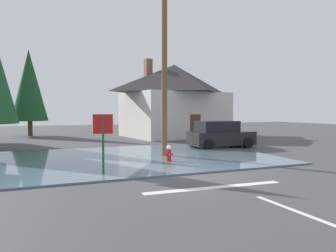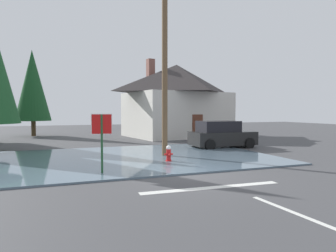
% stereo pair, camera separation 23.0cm
% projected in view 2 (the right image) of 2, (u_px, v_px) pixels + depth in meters
% --- Properties ---
extents(ground_plane, '(80.00, 80.00, 0.10)m').
position_uv_depth(ground_plane, '(188.00, 174.00, 11.36)').
color(ground_plane, '#424244').
extents(flood_puddle, '(13.12, 8.94, 0.07)m').
position_uv_depth(flood_puddle, '(136.00, 157.00, 14.82)').
color(flood_puddle, slate).
rests_on(flood_puddle, ground).
extents(lane_stop_bar, '(4.49, 0.50, 0.01)m').
position_uv_depth(lane_stop_bar, '(212.00, 188.00, 9.14)').
color(lane_stop_bar, silver).
rests_on(lane_stop_bar, ground).
extents(lane_center_stripe, '(0.26, 2.51, 0.01)m').
position_uv_depth(lane_center_stripe, '(290.00, 211.00, 6.99)').
color(lane_center_stripe, silver).
rests_on(lane_center_stripe, ground).
extents(stop_sign_near, '(0.74, 0.11, 2.20)m').
position_uv_depth(stop_sign_near, '(102.00, 131.00, 10.93)').
color(stop_sign_near, '#1E4C28').
rests_on(stop_sign_near, ground).
extents(fire_hydrant, '(0.38, 0.33, 0.76)m').
position_uv_depth(fire_hydrant, '(169.00, 154.00, 13.56)').
color(fire_hydrant, red).
rests_on(fire_hydrant, ground).
extents(utility_pole, '(1.60, 0.28, 9.58)m').
position_uv_depth(utility_pole, '(165.00, 57.00, 15.03)').
color(utility_pole, brown).
rests_on(utility_pole, ground).
extents(house, '(9.75, 8.27, 6.89)m').
position_uv_depth(house, '(177.00, 99.00, 27.27)').
color(house, beige).
rests_on(house, ground).
extents(parked_car, '(4.03, 2.03, 1.67)m').
position_uv_depth(parked_car, '(221.00, 135.00, 18.98)').
color(parked_car, black).
rests_on(parked_car, ground).
extents(pine_tree_tall_left, '(3.10, 3.10, 7.76)m').
position_uv_depth(pine_tree_tall_left, '(33.00, 85.00, 27.36)').
color(pine_tree_tall_left, '#4C3823').
rests_on(pine_tree_tall_left, ground).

